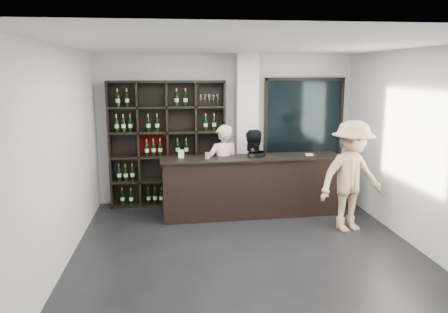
{
  "coord_description": "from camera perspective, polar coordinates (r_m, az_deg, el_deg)",
  "views": [
    {
      "loc": [
        -1.01,
        -5.75,
        2.56
      ],
      "look_at": [
        -0.23,
        1.1,
        1.22
      ],
      "focal_mm": 35.0,
      "sensor_mm": 36.0,
      "label": 1
    }
  ],
  "objects": [
    {
      "name": "floor",
      "position": [
        6.37,
        3.26,
        -12.74
      ],
      "size": [
        5.0,
        5.5,
        0.01
      ],
      "primitive_type": "cube",
      "color": "black",
      "rests_on": "ground"
    },
    {
      "name": "wine_glass",
      "position": [
        7.75,
        3.74,
        0.62
      ],
      "size": [
        0.1,
        0.1,
        0.18
      ],
      "primitive_type": null,
      "rotation": [
        0.0,
        0.0,
        -0.4
      ],
      "color": "white",
      "rests_on": "tasting_counter"
    },
    {
      "name": "taster_pink",
      "position": [
        7.94,
        -0.12,
        -1.67
      ],
      "size": [
        0.68,
        0.55,
        1.63
      ],
      "primitive_type": "imported",
      "rotation": [
        0.0,
        0.0,
        3.43
      ],
      "color": "#CEA3AF",
      "rests_on": "floor"
    },
    {
      "name": "wine_shelf",
      "position": [
        8.42,
        -7.36,
        1.63
      ],
      "size": [
        2.2,
        0.35,
        2.4
      ],
      "primitive_type": null,
      "color": "black",
      "rests_on": "floor"
    },
    {
      "name": "taster_black",
      "position": [
        7.92,
        3.55,
        -2.04
      ],
      "size": [
        0.91,
        0.8,
        1.55
      ],
      "primitive_type": "imported",
      "rotation": [
        0.0,
        0.0,
        3.48
      ],
      "color": "black",
      "rests_on": "floor"
    },
    {
      "name": "spit_cup",
      "position": [
        7.59,
        -2.2,
        0.13
      ],
      "size": [
        0.09,
        0.09,
        0.11
      ],
      "primitive_type": "cylinder",
      "rotation": [
        0.0,
        0.0,
        -0.09
      ],
      "color": "silver",
      "rests_on": "tasting_counter"
    },
    {
      "name": "glass_panel",
      "position": [
        8.89,
        10.32,
        3.34
      ],
      "size": [
        1.6,
        0.08,
        2.1
      ],
      "color": "black",
      "rests_on": "floor"
    },
    {
      "name": "customer",
      "position": [
        7.32,
        16.29,
        -2.52
      ],
      "size": [
        1.31,
        0.97,
        1.81
      ],
      "primitive_type": "imported",
      "rotation": [
        0.0,
        0.0,
        0.28
      ],
      "color": "tan",
      "rests_on": "floor"
    },
    {
      "name": "structural_column",
      "position": [
        8.4,
        2.88,
        3.4
      ],
      "size": [
        0.4,
        0.4,
        2.9
      ],
      "primitive_type": "cube",
      "color": "silver",
      "rests_on": "floor"
    },
    {
      "name": "card_stand",
      "position": [
        7.67,
        -5.61,
        0.33
      ],
      "size": [
        0.1,
        0.05,
        0.14
      ],
      "primitive_type": "cube",
      "rotation": [
        0.0,
        0.0,
        -0.04
      ],
      "color": "white",
      "rests_on": "tasting_counter"
    },
    {
      "name": "tasting_counter",
      "position": [
        7.88,
        3.67,
        -3.87
      ],
      "size": [
        3.26,
        0.68,
        1.07
      ],
      "rotation": [
        0.0,
        0.0,
        0.05
      ],
      "color": "black",
      "rests_on": "floor"
    },
    {
      "name": "napkin_stack",
      "position": [
        8.05,
        11.06,
        0.24
      ],
      "size": [
        0.13,
        0.13,
        0.02
      ],
      "primitive_type": "cube",
      "rotation": [
        0.0,
        0.0,
        -0.11
      ],
      "color": "white",
      "rests_on": "tasting_counter"
    }
  ]
}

